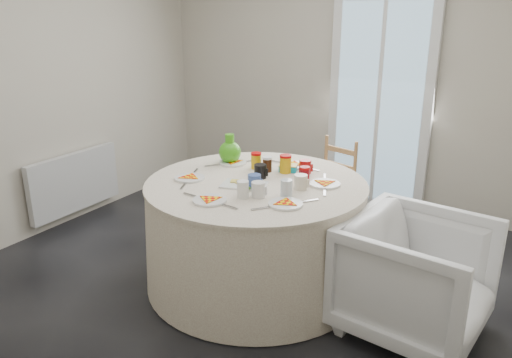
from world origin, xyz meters
The scene contains 14 objects.
floor centered at (0.00, 0.00, 0.00)m, with size 4.00×4.00×0.00m, color black.
wall_back centered at (0.00, 2.00, 1.30)m, with size 4.00×0.02×2.60m, color #BCB5A3.
wall_left centered at (-2.00, 0.00, 1.30)m, with size 0.02×4.00×2.60m, color #BCB5A3.
glass_door centered at (0.40, 1.95, 1.05)m, with size 1.00×0.08×2.10m, color silver.
radiator centered at (-1.94, 0.20, 0.38)m, with size 0.07×1.00×0.55m, color silver.
table centered at (0.12, 0.06, 0.38)m, with size 1.60×1.60×0.81m, color white.
wooden_chair centered at (0.23, 1.15, 0.47)m, with size 0.38×0.36×0.85m, color #AB7C51, non-canonical shape.
armchair centered at (1.27, 0.03, 0.39)m, with size 0.80×0.75×0.82m, color white.
place_settings centered at (0.12, 0.06, 0.77)m, with size 1.17×1.17×0.02m, color silver, non-canonical shape.
jar_cluster centered at (0.18, 0.28, 0.82)m, with size 0.52×0.26×0.15m, color #9F5C13, non-canonical shape.
butter_tub centered at (0.20, 0.39, 0.79)m, with size 0.13×0.09×0.05m, color #099BB4.
green_pitcher centered at (-0.29, 0.36, 0.87)m, with size 0.17×0.17×0.22m, color #3CA017, non-canonical shape.
cheese_platter centered at (0.09, -0.05, 0.77)m, with size 0.30×0.20×0.04m, color silver, non-canonical shape.
mugs_glasses centered at (0.28, 0.03, 0.81)m, with size 0.67×0.67×0.12m, color gray, non-canonical shape.
Camera 1 is at (1.77, -2.78, 1.91)m, focal length 35.00 mm.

